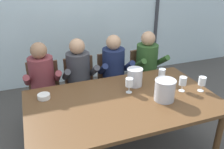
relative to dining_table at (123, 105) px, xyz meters
name	(u,v)px	position (x,y,z in m)	size (l,w,h in m)	color
ground	(98,110)	(0.00, 1.00, -0.68)	(14.00, 14.00, 0.00)	#4C4742
window_glass_panel	(75,12)	(0.00, 2.22, 0.62)	(7.25, 0.03, 2.60)	silver
window_mullion_right	(157,7)	(1.63, 2.20, 0.62)	(0.06, 0.06, 2.60)	#38383D
hillside_vineyard	(50,10)	(0.00, 6.23, 0.02)	(13.25, 2.40, 1.41)	#386633
dining_table	(123,105)	(0.00, 0.00, 0.00)	(2.05, 1.19, 0.75)	brown
chair_near_curtain	(44,89)	(-0.75, 1.01, -0.17)	(0.49, 0.49, 0.88)	brown
chair_left_of_center	(81,83)	(-0.24, 1.00, -0.17)	(0.45, 0.45, 0.88)	brown
chair_center	(113,78)	(0.26, 1.00, -0.17)	(0.45, 0.45, 0.88)	brown
chair_right_of_center	(145,73)	(0.80, 1.01, -0.17)	(0.49, 0.49, 0.88)	brown
person_maroon_top	(43,82)	(-0.76, 0.87, 0.00)	(0.46, 0.61, 1.20)	brown
person_charcoal_jacket	(80,77)	(-0.27, 0.87, 0.00)	(0.46, 0.61, 1.20)	#38383D
person_navy_polo	(115,71)	(0.24, 0.87, 0.00)	(0.48, 0.62, 1.20)	#192347
person_olive_shirt	(149,66)	(0.78, 0.87, 0.00)	(0.47, 0.62, 1.20)	#2D5123
ice_bucket_primary	(165,90)	(0.41, -0.14, 0.19)	(0.23, 0.23, 0.23)	#B7B7BC
ice_bucket_secondary	(135,77)	(0.26, 0.28, 0.18)	(0.19, 0.19, 0.22)	#B7B7BC
tasting_bowl	(44,96)	(-0.80, 0.33, 0.09)	(0.13, 0.13, 0.05)	silver
wine_glass_by_left_taster	(129,83)	(0.13, 0.14, 0.18)	(0.08, 0.08, 0.17)	silver
wine_glass_near_bucket	(183,82)	(0.71, -0.04, 0.18)	(0.08, 0.08, 0.17)	silver
wine_glass_center_pour	(162,73)	(0.61, 0.24, 0.19)	(0.08, 0.08, 0.17)	silver
wine_glass_by_right_taster	(202,82)	(0.92, -0.12, 0.18)	(0.08, 0.08, 0.17)	silver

